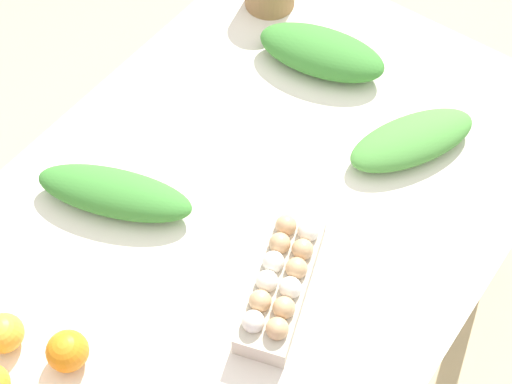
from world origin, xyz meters
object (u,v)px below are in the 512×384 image
(orange_0, at_px, (4,333))
(orange_3, at_px, (67,351))
(egg_carton, at_px, (281,281))
(greens_bunch_scallion, at_px, (114,193))
(greens_bunch_kale, at_px, (321,52))
(greens_bunch_beet_tops, at_px, (412,140))

(orange_0, bearing_deg, orange_3, 110.43)
(egg_carton, height_order, orange_0, egg_carton)
(egg_carton, bearing_deg, orange_0, 118.81)
(greens_bunch_scallion, bearing_deg, orange_0, 7.65)
(greens_bunch_scallion, height_order, orange_0, orange_0)
(greens_bunch_kale, height_order, greens_bunch_scallion, greens_bunch_kale)
(egg_carton, relative_size, orange_0, 4.23)
(orange_3, bearing_deg, egg_carton, 145.84)
(greens_bunch_scallion, bearing_deg, orange_3, 28.69)
(orange_0, bearing_deg, greens_bunch_beet_tops, 155.64)
(greens_bunch_kale, bearing_deg, egg_carton, 26.35)
(greens_bunch_scallion, height_order, orange_3, orange_3)
(greens_bunch_scallion, relative_size, orange_3, 4.35)
(egg_carton, distance_m, orange_3, 0.41)
(egg_carton, xyz_separation_m, greens_bunch_beet_tops, (-0.45, 0.03, -0.01))
(egg_carton, height_order, greens_bunch_scallion, egg_carton)
(greens_bunch_kale, relative_size, greens_bunch_scallion, 0.92)
(greens_bunch_scallion, bearing_deg, greens_bunch_beet_tops, 139.01)
(orange_3, bearing_deg, greens_bunch_scallion, -151.31)
(greens_bunch_kale, relative_size, orange_3, 4.01)
(greens_bunch_beet_tops, xyz_separation_m, orange_0, (0.84, -0.38, 0.01))
(greens_bunch_kale, relative_size, orange_0, 4.18)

